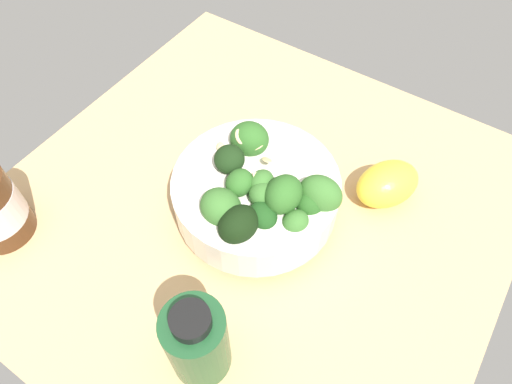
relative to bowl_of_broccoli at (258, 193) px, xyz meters
The scene contains 4 objects.
ground_plane 6.19cm from the bowl_of_broccoli, 31.76° to the right, with size 56.98×56.98×3.15cm, color tan.
bowl_of_broccoli is the anchor object (origin of this frame).
lemon_wedge 15.42cm from the bowl_of_broccoli, 136.70° to the right, with size 7.82×5.46×5.01cm, color yellow.
bottle_tall 17.40cm from the bowl_of_broccoli, 105.51° to the left, with size 5.62×5.62×10.82cm.
Camera 1 is at (-17.38, 25.55, 45.63)cm, focal length 32.50 mm.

